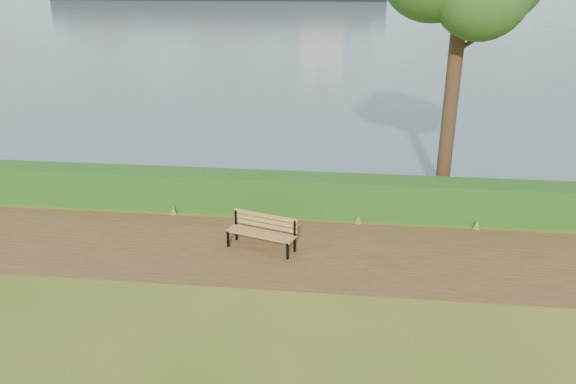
# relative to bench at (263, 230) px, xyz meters

# --- Properties ---
(ground) EXTENTS (140.00, 140.00, 0.00)m
(ground) POSITION_rel_bench_xyz_m (0.58, -0.42, -0.46)
(ground) COLOR #4B5B1A
(ground) RESTS_ON ground
(path) EXTENTS (40.00, 3.40, 0.01)m
(path) POSITION_rel_bench_xyz_m (0.58, -0.12, -0.46)
(path) COLOR #50301B
(path) RESTS_ON ground
(hedge) EXTENTS (32.00, 0.85, 1.00)m
(hedge) POSITION_rel_bench_xyz_m (0.58, 2.18, 0.04)
(hedge) COLOR #194C15
(hedge) RESTS_ON ground
(bench) EXTENTS (1.66, 0.93, 0.80)m
(bench) POSITION_rel_bench_xyz_m (0.00, 0.00, 0.00)
(bench) COLOR black
(bench) RESTS_ON ground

